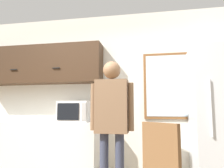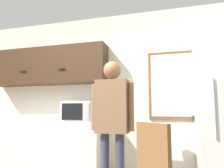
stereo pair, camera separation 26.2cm
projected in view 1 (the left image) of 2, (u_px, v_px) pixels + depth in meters
name	position (u px, v px, depth m)	size (l,w,h in m)	color
back_wall	(107.00, 94.00, 3.62)	(6.00, 0.06, 2.70)	silver
counter	(33.00, 151.00, 3.42)	(2.14, 0.55, 0.92)	silver
upper_cabinets	(40.00, 65.00, 3.70)	(2.14, 0.34, 0.64)	#3D2819
microwave	(76.00, 111.00, 3.32)	(0.46, 0.41, 0.31)	white
person	(112.00, 114.00, 2.75)	(0.56, 0.23, 1.72)	#33384C
refrigerator	(220.00, 119.00, 2.90)	(0.73, 0.74, 1.93)	silver
window	(170.00, 86.00, 3.41)	(0.80, 0.05, 1.04)	brown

